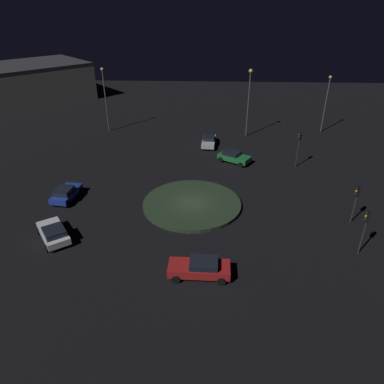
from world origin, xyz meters
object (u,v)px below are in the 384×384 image
Objects in this scene: car_blue at (66,193)px; car_red at (200,268)px; traffic_light_southeast at (299,143)px; streetlamp_east at (249,93)px; traffic_light_southwest at (366,224)px; streetlamp_southeast at (326,99)px; car_green at (234,157)px; car_white at (53,233)px; store_building at (3,86)px; car_silver at (209,141)px; streetlamp_northeast at (105,94)px; traffic_light_south at (356,197)px.

car_blue is 17.73m from car_red.
traffic_light_southeast is 12.48m from streetlamp_east.
traffic_light_southwest is 0.47× the size of streetlamp_southeast.
traffic_light_southeast is at bearing 24.32° from car_green.
store_building is (42.27, 25.65, 2.83)m from car_white.
store_building reaches higher than car_green.
car_silver is 17.24m from streetlamp_northeast.
car_white is at bearing 76.87° from store_building.
streetlamp_northeast is at bearing -178.41° from car_green.
store_building reaches higher than traffic_light_southeast.
car_silver is 0.49× the size of streetlamp_northeast.
streetlamp_southeast reaches higher than traffic_light_southwest.
streetlamp_northeast is at bearing 86.41° from streetlamp_east.
streetlamp_northeast is (12.26, 26.21, 2.55)m from traffic_light_southeast.
traffic_light_southeast is (16.07, -23.85, 2.40)m from car_white.
car_white is 23.69m from car_green.
car_blue is 0.93× the size of traffic_light_southeast.
streetlamp_east reaches higher than car_green.
car_blue is at bearing -18.54° from traffic_light_southeast.
car_white is 28.86m from traffic_light_southeast.
car_red is 15.96m from traffic_light_south.
streetlamp_northeast reaches higher than car_green.
traffic_light_southeast is (-6.75, -10.66, 2.45)m from car_silver.
car_green is (21.08, -3.73, -0.00)m from car_red.
car_white is 0.47× the size of streetlamp_northeast.
store_building reaches higher than car_white.
store_building is at bearing -66.37° from traffic_light_southeast.
car_green reaches higher than car_silver.
car_green is at bearing -43.62° from traffic_light_south.
streetlamp_southeast is (12.20, -14.17, 4.34)m from car_green.
traffic_light_southwest is at bearing 170.41° from streetlamp_southeast.
traffic_light_south is 12.44m from traffic_light_southeast.
streetlamp_southeast is at bearing -72.88° from traffic_light_southwest.
streetlamp_northeast is at bearing -31.10° from car_white.
traffic_light_southeast is (9.17, -25.27, 2.38)m from car_blue.
car_red is 23.07m from traffic_light_southeast.
traffic_light_southwest is (-0.68, -25.45, 2.12)m from car_white.
traffic_light_southwest is at bearing -30.48° from car_green.
traffic_light_south reaches higher than car_red.
traffic_light_south is (-3.00, -27.80, 1.93)m from car_blue.
streetlamp_east reaches higher than car_red.
car_blue is 0.89× the size of car_silver.
car_red is at bearing -120.89° from car_blue.
streetlamp_northeast reaches higher than traffic_light_southwest.
traffic_light_south is at bearing -130.36° from streetlamp_northeast.
streetlamp_northeast is at bearing -19.51° from traffic_light_southwest.
traffic_light_southeast is (12.17, 2.54, 0.45)m from traffic_light_south.
car_red is at bearing -143.21° from car_white.
car_white is at bearing 145.20° from streetlamp_east.
streetlamp_east reaches higher than traffic_light_southeast.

